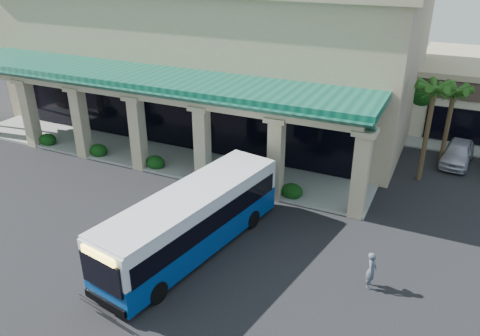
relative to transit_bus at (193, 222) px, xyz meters
The scene contains 9 objects.
ground 1.80m from the transit_bus, 88.06° to the left, with size 110.00×110.00×0.00m, color black.
main_building 19.23m from the transit_bus, 115.11° to the left, with size 30.80×14.80×11.35m, color tan, non-canonical shape.
arcade 11.23m from the transit_bus, 135.60° to the left, with size 30.00×6.20×5.70m, color #0B4738, non-canonical shape.
palm_0 14.84m from the transit_bus, 54.58° to the left, with size 2.40×2.40×6.60m, color #1D4612, non-canonical shape.
palm_1 17.83m from the transit_bus, 57.56° to the left, with size 2.40×2.40×5.80m, color #1D4612, non-canonical shape.
broadleaf_tree 21.39m from the transit_bus, 69.36° to the left, with size 2.60×2.60×4.81m, color black, non-canonical shape.
transit_bus is the anchor object (origin of this frame).
pedestrian 7.87m from the transit_bus, ahead, with size 0.60×0.39×1.64m, color #48505E.
car_silver 18.67m from the transit_bus, 55.98° to the left, with size 1.69×4.19×1.43m, color silver.
Camera 1 is at (9.47, -16.27, 12.54)m, focal length 35.00 mm.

